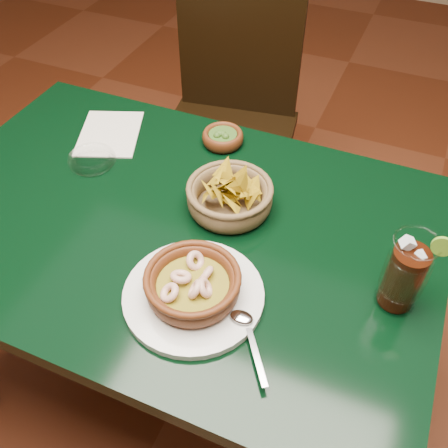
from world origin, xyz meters
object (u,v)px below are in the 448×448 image
at_px(shrimp_plate, 193,287).
at_px(dining_chair, 230,119).
at_px(cola_drink, 405,274).
at_px(dining_table, 174,248).
at_px(chip_basket, 230,196).

bearing_deg(shrimp_plate, dining_chair, 108.10).
bearing_deg(cola_drink, dining_table, 176.76).
bearing_deg(dining_chair, cola_drink, -48.67).
relative_size(dining_chair, chip_basket, 4.29).
bearing_deg(chip_basket, cola_drink, -16.26).
bearing_deg(cola_drink, shrimp_plate, -158.09).
xyz_separation_m(dining_table, shrimp_plate, (0.14, -0.17, 0.13)).
relative_size(dining_table, shrimp_plate, 3.56).
relative_size(dining_table, dining_chair, 1.22).
bearing_deg(dining_table, shrimp_plate, -50.88).
bearing_deg(dining_chair, chip_basket, -67.66).
bearing_deg(chip_basket, dining_chair, 112.34).
relative_size(dining_table, cola_drink, 6.17).
bearing_deg(cola_drink, dining_chair, 131.33).
bearing_deg(dining_table, chip_basket, 38.45).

